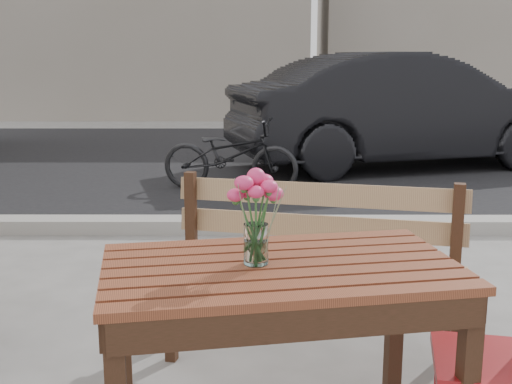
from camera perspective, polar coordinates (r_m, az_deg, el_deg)
street at (r=7.50m, az=1.63°, el=0.89°), size 30.00×8.12×0.12m
main_table at (r=2.30m, az=2.19°, el=-9.33°), size 1.34×0.93×0.76m
main_bench at (r=3.18m, az=5.29°, el=-4.94°), size 1.52×0.75×0.91m
main_vase at (r=2.19m, az=-0.00°, el=-1.17°), size 0.18×0.18×0.34m
parked_car at (r=8.90m, az=13.05°, el=7.10°), size 4.89×2.82×1.53m
bicycle at (r=7.11m, az=-2.32°, el=3.33°), size 1.62×0.85×0.81m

